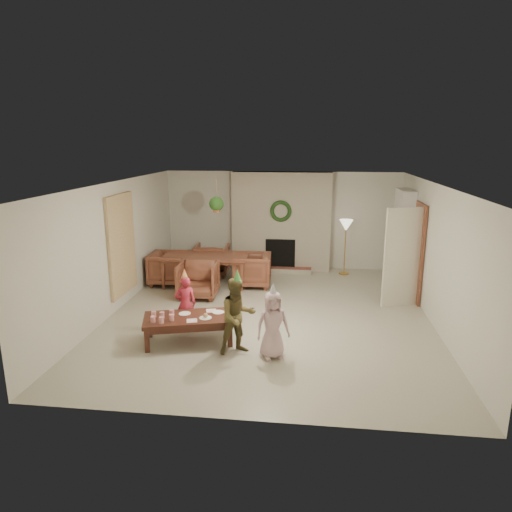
# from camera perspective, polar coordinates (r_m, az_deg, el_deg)

# --- Properties ---
(floor) EXTENTS (7.00, 7.00, 0.00)m
(floor) POSITION_cam_1_polar(r_m,az_deg,el_deg) (8.94, 1.61, -7.22)
(floor) COLOR #B7B29E
(floor) RESTS_ON ground
(ceiling) EXTENTS (7.00, 7.00, 0.00)m
(ceiling) POSITION_cam_1_polar(r_m,az_deg,el_deg) (8.37, 1.73, 8.95)
(ceiling) COLOR white
(ceiling) RESTS_ON wall_back
(wall_back) EXTENTS (7.00, 0.00, 7.00)m
(wall_back) POSITION_cam_1_polar(r_m,az_deg,el_deg) (11.99, 3.21, 4.46)
(wall_back) COLOR silver
(wall_back) RESTS_ON floor
(wall_front) EXTENTS (7.00, 0.00, 7.00)m
(wall_front) POSITION_cam_1_polar(r_m,az_deg,el_deg) (5.25, -1.87, -8.25)
(wall_front) COLOR silver
(wall_front) RESTS_ON floor
(wall_left) EXTENTS (0.00, 7.00, 7.00)m
(wall_left) POSITION_cam_1_polar(r_m,az_deg,el_deg) (9.32, -17.02, 1.08)
(wall_left) COLOR silver
(wall_left) RESTS_ON floor
(wall_right) EXTENTS (0.00, 7.00, 7.00)m
(wall_right) POSITION_cam_1_polar(r_m,az_deg,el_deg) (8.83, 21.45, 0.01)
(wall_right) COLOR silver
(wall_right) RESTS_ON floor
(fireplace_mass) EXTENTS (2.50, 0.40, 2.50)m
(fireplace_mass) POSITION_cam_1_polar(r_m,az_deg,el_deg) (11.80, 3.15, 4.30)
(fireplace_mass) COLOR #501F15
(fireplace_mass) RESTS_ON floor
(fireplace_hearth) EXTENTS (1.60, 0.30, 0.12)m
(fireplace_hearth) POSITION_cam_1_polar(r_m,az_deg,el_deg) (11.72, 2.95, -1.74)
(fireplace_hearth) COLOR maroon
(fireplace_hearth) RESTS_ON floor
(fireplace_firebox) EXTENTS (0.75, 0.12, 0.75)m
(fireplace_firebox) POSITION_cam_1_polar(r_m,az_deg,el_deg) (11.78, 3.04, 0.31)
(fireplace_firebox) COLOR black
(fireplace_firebox) RESTS_ON floor
(fireplace_wreath) EXTENTS (0.54, 0.10, 0.54)m
(fireplace_wreath) POSITION_cam_1_polar(r_m,az_deg,el_deg) (11.52, 3.09, 5.57)
(fireplace_wreath) COLOR #193C16
(fireplace_wreath) RESTS_ON fireplace_mass
(floor_lamp_base) EXTENTS (0.26, 0.26, 0.03)m
(floor_lamp_base) POSITION_cam_1_polar(r_m,az_deg,el_deg) (11.79, 10.84, -2.12)
(floor_lamp_base) COLOR gold
(floor_lamp_base) RESTS_ON floor
(floor_lamp_post) EXTENTS (0.03, 0.03, 1.24)m
(floor_lamp_post) POSITION_cam_1_polar(r_m,az_deg,el_deg) (11.63, 10.98, 0.86)
(floor_lamp_post) COLOR gold
(floor_lamp_post) RESTS_ON floor
(floor_lamp_shade) EXTENTS (0.33, 0.33, 0.28)m
(floor_lamp_shade) POSITION_cam_1_polar(r_m,az_deg,el_deg) (11.51, 11.11, 3.76)
(floor_lamp_shade) COLOR beige
(floor_lamp_shade) RESTS_ON floor_lamp_post
(bookshelf_carcass) EXTENTS (0.30, 1.00, 2.20)m
(bookshelf_carcass) POSITION_cam_1_polar(r_m,az_deg,el_deg) (11.02, 17.69, 2.16)
(bookshelf_carcass) COLOR white
(bookshelf_carcass) RESTS_ON floor
(bookshelf_shelf_a) EXTENTS (0.30, 0.92, 0.03)m
(bookshelf_shelf_a) POSITION_cam_1_polar(r_m,az_deg,el_deg) (11.16, 17.34, -1.11)
(bookshelf_shelf_a) COLOR white
(bookshelf_shelf_a) RESTS_ON bookshelf_carcass
(bookshelf_shelf_b) EXTENTS (0.30, 0.92, 0.03)m
(bookshelf_shelf_b) POSITION_cam_1_polar(r_m,az_deg,el_deg) (11.06, 17.49, 0.89)
(bookshelf_shelf_b) COLOR white
(bookshelf_shelf_b) RESTS_ON bookshelf_carcass
(bookshelf_shelf_c) EXTENTS (0.30, 0.92, 0.03)m
(bookshelf_shelf_c) POSITION_cam_1_polar(r_m,az_deg,el_deg) (10.98, 17.65, 2.93)
(bookshelf_shelf_c) COLOR white
(bookshelf_shelf_c) RESTS_ON bookshelf_carcass
(bookshelf_shelf_d) EXTENTS (0.30, 0.92, 0.03)m
(bookshelf_shelf_d) POSITION_cam_1_polar(r_m,az_deg,el_deg) (10.92, 17.80, 4.99)
(bookshelf_shelf_d) COLOR white
(bookshelf_shelf_d) RESTS_ON bookshelf_carcass
(books_row_lower) EXTENTS (0.20, 0.40, 0.24)m
(books_row_lower) POSITION_cam_1_polar(r_m,az_deg,el_deg) (10.98, 17.43, -0.60)
(books_row_lower) COLOR #A23E1D
(books_row_lower) RESTS_ON bookshelf_shelf_a
(books_row_mid) EXTENTS (0.20, 0.44, 0.24)m
(books_row_mid) POSITION_cam_1_polar(r_m,az_deg,el_deg) (11.08, 17.40, 1.66)
(books_row_mid) COLOR navy
(books_row_mid) RESTS_ON bookshelf_shelf_b
(books_row_upper) EXTENTS (0.20, 0.36, 0.22)m
(books_row_upper) POSITION_cam_1_polar(r_m,az_deg,el_deg) (10.86, 17.69, 3.50)
(books_row_upper) COLOR olive
(books_row_upper) RESTS_ON bookshelf_shelf_c
(door_frame) EXTENTS (0.05, 0.86, 2.04)m
(door_frame) POSITION_cam_1_polar(r_m,az_deg,el_deg) (10.00, 19.46, 0.39)
(door_frame) COLOR brown
(door_frame) RESTS_ON floor
(door_leaf) EXTENTS (0.77, 0.32, 2.00)m
(door_leaf) POSITION_cam_1_polar(r_m,az_deg,el_deg) (9.57, 17.70, -0.19)
(door_leaf) COLOR beige
(door_leaf) RESTS_ON floor
(curtain_panel) EXTENTS (0.06, 1.20, 2.00)m
(curtain_panel) POSITION_cam_1_polar(r_m,az_deg,el_deg) (9.49, -16.32, 1.35)
(curtain_panel) COLOR beige
(curtain_panel) RESTS_ON wall_left
(dining_table) EXTENTS (2.01, 1.18, 0.69)m
(dining_table) POSITION_cam_1_polar(r_m,az_deg,el_deg) (10.68, -6.28, -1.79)
(dining_table) COLOR brown
(dining_table) RESTS_ON floor
(dining_chair_near) EXTENTS (0.85, 0.87, 0.76)m
(dining_chair_near) POSITION_cam_1_polar(r_m,az_deg,el_deg) (9.85, -7.19, -2.95)
(dining_chair_near) COLOR brown
(dining_chair_near) RESTS_ON floor
(dining_chair_far) EXTENTS (0.85, 0.87, 0.76)m
(dining_chair_far) POSITION_cam_1_polar(r_m,az_deg,el_deg) (11.49, -5.50, -0.45)
(dining_chair_far) COLOR brown
(dining_chair_far) RESTS_ON floor
(dining_chair_left) EXTENTS (0.87, 0.85, 0.76)m
(dining_chair_left) POSITION_cam_1_polar(r_m,az_deg,el_deg) (10.86, -10.76, -1.49)
(dining_chair_left) COLOR brown
(dining_chair_left) RESTS_ON floor
(dining_chair_right) EXTENTS (0.87, 0.85, 0.76)m
(dining_chair_right) POSITION_cam_1_polar(r_m,az_deg,el_deg) (10.52, -0.50, -1.73)
(dining_chair_right) COLOR brown
(dining_chair_right) RESTS_ON floor
(hanging_plant_cord) EXTENTS (0.01, 0.01, 0.70)m
(hanging_plant_cord) POSITION_cam_1_polar(r_m,az_deg,el_deg) (10.07, -4.95, 7.77)
(hanging_plant_cord) COLOR tan
(hanging_plant_cord) RESTS_ON ceiling
(hanging_plant_pot) EXTENTS (0.16, 0.16, 0.12)m
(hanging_plant_pot) POSITION_cam_1_polar(r_m,az_deg,el_deg) (10.12, -4.91, 5.80)
(hanging_plant_pot) COLOR #AB5637
(hanging_plant_pot) RESTS_ON hanging_plant_cord
(hanging_plant_foliage) EXTENTS (0.32, 0.32, 0.32)m
(hanging_plant_foliage) POSITION_cam_1_polar(r_m,az_deg,el_deg) (10.10, -4.92, 6.47)
(hanging_plant_foliage) COLOR #1F4918
(hanging_plant_foliage) RESTS_ON hanging_plant_pot
(coffee_table_top) EXTENTS (1.59, 1.09, 0.07)m
(coffee_table_top) POSITION_cam_1_polar(r_m,az_deg,el_deg) (7.71, -8.39, -7.66)
(coffee_table_top) COLOR #4A2318
(coffee_table_top) RESTS_ON floor
(coffee_table_apron) EXTENTS (1.45, 0.95, 0.09)m
(coffee_table_apron) POSITION_cam_1_polar(r_m,az_deg,el_deg) (7.74, -8.37, -8.19)
(coffee_table_apron) COLOR #4A2318
(coffee_table_apron) RESTS_ON floor
(coffee_leg_fl) EXTENTS (0.10, 0.10, 0.38)m
(coffee_leg_fl) POSITION_cam_1_polar(r_m,az_deg,el_deg) (7.55, -13.36, -10.20)
(coffee_leg_fl) COLOR #4A2318
(coffee_leg_fl) RESTS_ON floor
(coffee_leg_fr) EXTENTS (0.10, 0.10, 0.38)m
(coffee_leg_fr) POSITION_cam_1_polar(r_m,az_deg,el_deg) (7.55, -3.25, -9.83)
(coffee_leg_fr) COLOR #4A2318
(coffee_leg_fr) RESTS_ON floor
(coffee_leg_bl) EXTENTS (0.10, 0.10, 0.38)m
(coffee_leg_bl) POSITION_cam_1_polar(r_m,az_deg,el_deg) (8.09, -13.05, -8.50)
(coffee_leg_bl) COLOR #4A2318
(coffee_leg_bl) RESTS_ON floor
(coffee_leg_br) EXTENTS (0.10, 0.10, 0.38)m
(coffee_leg_br) POSITION_cam_1_polar(r_m,az_deg,el_deg) (8.09, -3.67, -8.16)
(coffee_leg_br) COLOR #4A2318
(coffee_leg_br) RESTS_ON floor
(cup_a) EXTENTS (0.10, 0.10, 0.10)m
(cup_a) POSITION_cam_1_polar(r_m,az_deg,el_deg) (7.55, -12.66, -7.67)
(cup_a) COLOR white
(cup_a) RESTS_ON coffee_table_top
(cup_b) EXTENTS (0.10, 0.10, 0.10)m
(cup_b) POSITION_cam_1_polar(r_m,az_deg,el_deg) (7.75, -12.56, -7.07)
(cup_b) COLOR white
(cup_b) RESTS_ON coffee_table_top
(cup_c) EXTENTS (0.10, 0.10, 0.10)m
(cup_c) POSITION_cam_1_polar(r_m,az_deg,el_deg) (7.48, -11.66, -7.80)
(cup_c) COLOR white
(cup_c) RESTS_ON coffee_table_top
(cup_d) EXTENTS (0.10, 0.10, 0.10)m
(cup_d) POSITION_cam_1_polar(r_m,az_deg,el_deg) (7.69, -11.58, -7.19)
(cup_d) COLOR white
(cup_d) RESTS_ON coffee_table_top
(cup_e) EXTENTS (0.10, 0.10, 0.10)m
(cup_e) POSITION_cam_1_polar(r_m,az_deg,el_deg) (7.56, -10.44, -7.51)
(cup_e) COLOR white
(cup_e) RESTS_ON coffee_table_top
(cup_f) EXTENTS (0.10, 0.10, 0.10)m
(cup_f) POSITION_cam_1_polar(r_m,az_deg,el_deg) (7.77, -10.40, -6.91)
(cup_f) COLOR white
(cup_f) RESTS_ON coffee_table_top
(plate_a) EXTENTS (0.25, 0.25, 0.01)m
(plate_a) POSITION_cam_1_polar(r_m,az_deg,el_deg) (7.82, -8.82, -7.06)
(plate_a) COLOR white
(plate_a) RESTS_ON coffee_table_top
(plate_b) EXTENTS (0.25, 0.25, 0.01)m
(plate_b) POSITION_cam_1_polar(r_m,az_deg,el_deg) (7.60, -6.28, -7.62)
(plate_b) COLOR white
(plate_b) RESTS_ON coffee_table_top
(plate_c) EXTENTS (0.25, 0.25, 0.01)m
(plate_c) POSITION_cam_1_polar(r_m,az_deg,el_deg) (7.81, -4.72, -6.95)
(plate_c) COLOR white
(plate_c) RESTS_ON coffee_table_top
(food_scoop) EXTENTS (0.10, 0.10, 0.08)m
(food_scoop) POSITION_cam_1_polar(r_m,az_deg,el_deg) (7.58, -6.29, -7.31)
(food_scoop) COLOR tan
(food_scoop) RESTS_ON plate_b
(napkin_left) EXTENTS (0.21, 0.21, 0.01)m
(napkin_left) POSITION_cam_1_polar(r_m,az_deg,el_deg) (7.51, -7.95, -7.94)
(napkin_left) COLOR beige
(napkin_left) RESTS_ON coffee_table_top
(napkin_right) EXTENTS (0.21, 0.21, 0.01)m
(napkin_right) POSITION_cam_1_polar(r_m,az_deg,el_deg) (7.89, -5.57, -6.76)
(napkin_right) COLOR beige
(napkin_right) RESTS_ON coffee_table_top
(child_red) EXTENTS (0.43, 0.35, 1.01)m
(child_red) POSITION_cam_1_polar(r_m,az_deg,el_deg) (8.08, -8.73, -5.93)
(child_red) COLOR #AF2539
(child_red) RESTS_ON floor
(party_hat_red) EXTENTS (0.14, 0.14, 0.19)m
(party_hat_red) POSITION_cam_1_polar(r_m,az_deg,el_deg) (7.91, -8.88, -2.21)
(party_hat_red) COLOR gold
(party_hat_red) RESTS_ON child_red
(child_plaid) EXTENTS (0.74, 0.69, 1.22)m
(child_plaid) POSITION_cam_1_polar(r_m,az_deg,el_deg) (7.19, -2.30, -7.46)
(child_plaid) COLOR brown
(child_plaid) RESTS_ON floor
(party_hat_plaid) EXTENTS (0.16, 0.16, 0.20)m
(party_hat_plaid) POSITION_cam_1_polar(r_m,az_deg,el_deg) (6.98, -2.35, -2.46)
(party_hat_plaid) COLOR green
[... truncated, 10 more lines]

